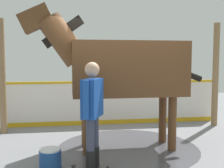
# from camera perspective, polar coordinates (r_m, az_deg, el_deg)

# --- Properties ---
(ground_plane) EXTENTS (16.00, 16.00, 0.02)m
(ground_plane) POSITION_cam_1_polar(r_m,az_deg,el_deg) (5.74, 0.93, -12.71)
(ground_plane) COLOR gray
(wet_patch) EXTENTS (2.79, 2.79, 0.00)m
(wet_patch) POSITION_cam_1_polar(r_m,az_deg,el_deg) (5.68, 3.17, -12.78)
(wet_patch) COLOR #4C4C54
(wet_patch) RESTS_ON ground
(barrier_wall) EXTENTS (0.24, 5.75, 1.17)m
(barrier_wall) POSITION_cam_1_polar(r_m,az_deg,el_deg) (7.55, -0.06, -4.09)
(barrier_wall) COLOR white
(barrier_wall) RESTS_ON ground
(roof_post_near) EXTENTS (0.16, 0.16, 2.68)m
(roof_post_near) POSITION_cam_1_polar(r_m,az_deg,el_deg) (7.01, -21.45, 1.41)
(roof_post_near) COLOR olive
(roof_post_near) RESTS_ON ground
(roof_post_far) EXTENTS (0.16, 0.16, 2.68)m
(roof_post_far) POSITION_cam_1_polar(r_m,az_deg,el_deg) (7.82, 20.32, 1.78)
(roof_post_far) COLOR olive
(roof_post_far) RESTS_ON ground
(horse) EXTENTS (1.08, 3.55, 2.75)m
(horse) POSITION_cam_1_polar(r_m,az_deg,el_deg) (5.39, 1.92, 3.36)
(horse) COLOR brown
(horse) RESTS_ON ground
(handler) EXTENTS (0.63, 0.40, 1.70)m
(handler) POSITION_cam_1_polar(r_m,az_deg,el_deg) (4.39, -4.02, -4.89)
(handler) COLOR black
(handler) RESTS_ON ground
(wash_bucket) EXTENTS (0.35, 0.35, 0.31)m
(wash_bucket) POSITION_cam_1_polar(r_m,az_deg,el_deg) (4.76, -12.46, -14.54)
(wash_bucket) COLOR #1E478C
(wash_bucket) RESTS_ON ground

